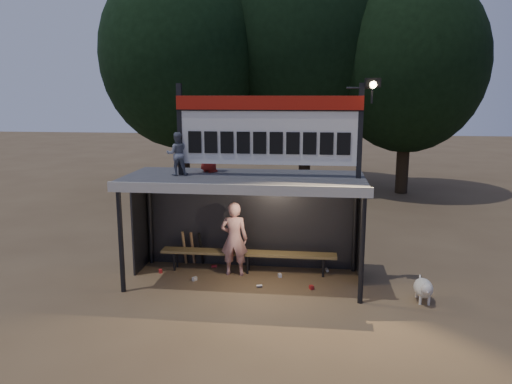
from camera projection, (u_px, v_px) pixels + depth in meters
ground at (245, 281)px, 10.89m from camera, size 80.00×80.00×0.00m
player at (234, 239)px, 11.10m from camera, size 0.61×0.41×1.67m
child_a at (177, 154)px, 10.42m from camera, size 0.53×0.47×0.91m
child_b at (209, 148)px, 10.87m from camera, size 0.60×0.59×1.05m
dugout_shelter at (246, 196)px, 10.76m from camera, size 5.10×2.08×2.32m
scoreboard_assembly at (271, 128)px, 10.17m from camera, size 4.10×0.27×1.99m
bench at (248, 254)px, 11.34m from camera, size 4.00×0.35×0.48m
tree_left at (181, 55)px, 20.02m from camera, size 6.46×6.46×9.27m
tree_mid at (307, 41)px, 20.77m from camera, size 7.22×7.22×10.36m
tree_right at (408, 63)px, 19.52m from camera, size 6.08×6.08×8.72m
dog at (424, 288)px, 9.72m from camera, size 0.36×0.81×0.49m
bats at (193, 248)px, 11.76m from camera, size 0.49×0.33×0.84m
litter at (248, 276)px, 11.04m from camera, size 3.87×1.27×0.08m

